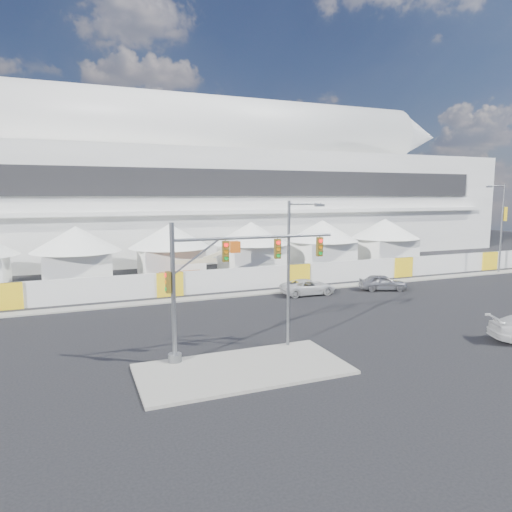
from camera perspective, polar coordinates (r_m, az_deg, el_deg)
name	(u,v)px	position (r m, az deg, el deg)	size (l,w,h in m)	color
ground	(320,338)	(27.62, 8.05, -10.09)	(160.00, 160.00, 0.00)	black
median_island	(243,369)	(22.61, -1.64, -13.93)	(10.00, 5.00, 0.15)	gray
far_curb	(431,278)	(49.17, 21.08, -2.59)	(80.00, 1.20, 0.12)	gray
stadium	(231,187)	(67.88, -3.13, 8.58)	(80.00, 24.80, 21.98)	silver
tent_row	(212,244)	(48.99, -5.53, 1.51)	(53.40, 8.40, 5.40)	white
hoarding_fence	(298,275)	(42.56, 5.32, -2.35)	(70.00, 0.25, 2.00)	silver
scaffold_tower	(453,209)	(83.47, 23.38, 5.43)	(4.40, 4.40, 12.00)	#595B60
sedan_silver	(383,282)	(41.82, 15.55, -3.20)	(4.11, 1.65, 1.40)	#9C9CA0
pickup_curb	(308,287)	(38.82, 6.53, -3.86)	(4.70, 2.17, 1.31)	silver
lot_car_b	(470,260)	(59.88, 25.20, -0.49)	(3.70, 1.49, 1.26)	black
traffic_mast	(213,282)	(23.06, -5.44, -3.31)	(9.14, 0.67, 6.92)	gray
streetlight_median	(292,263)	(24.78, 4.52, -0.92)	(2.19, 0.22, 7.93)	slate
streetlight_curb	(501,222)	(55.14, 28.27, 3.79)	(2.82, 0.63, 9.51)	gray
boom_lift	(189,273)	(43.30, -8.33, -2.16)	(7.66, 1.74, 3.91)	#CB5713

